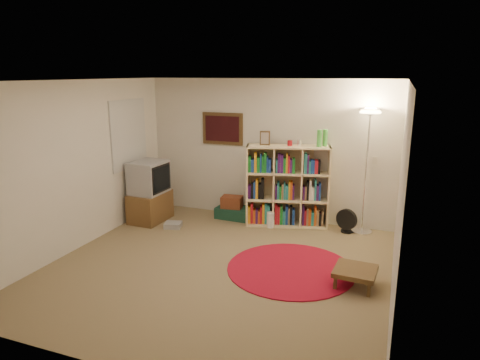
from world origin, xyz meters
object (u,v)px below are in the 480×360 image
(bookshelf, at_px, (286,187))
(floor_lamp, at_px, (369,130))
(floor_fan, at_px, (347,221))
(tv_stand, at_px, (150,192))
(suitcase, at_px, (234,213))
(side_table, at_px, (355,272))

(bookshelf, bearing_deg, floor_lamp, -11.71)
(bookshelf, relative_size, floor_fan, 4.15)
(tv_stand, distance_m, suitcase, 1.56)
(floor_lamp, distance_m, tv_stand, 3.88)
(floor_fan, bearing_deg, bookshelf, -159.97)
(bookshelf, relative_size, floor_lamp, 0.81)
(floor_lamp, xyz_separation_m, side_table, (0.08, -1.93, -1.52))
(suitcase, distance_m, side_table, 3.01)
(floor_lamp, bearing_deg, bookshelf, -177.34)
(bookshelf, height_order, suitcase, bookshelf)
(tv_stand, height_order, suitcase, tv_stand)
(floor_lamp, bearing_deg, suitcase, -178.85)
(bookshelf, distance_m, floor_lamp, 1.66)
(bookshelf, height_order, tv_stand, bookshelf)
(floor_lamp, relative_size, suitcase, 3.21)
(tv_stand, bearing_deg, floor_lamp, 13.32)
(tv_stand, distance_m, side_table, 3.92)
(bookshelf, xyz_separation_m, suitcase, (-0.97, 0.01, -0.58))
(bookshelf, height_order, floor_fan, bookshelf)
(floor_lamp, relative_size, floor_fan, 5.09)
(bookshelf, distance_m, suitcase, 1.13)
(floor_lamp, distance_m, floor_fan, 1.53)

